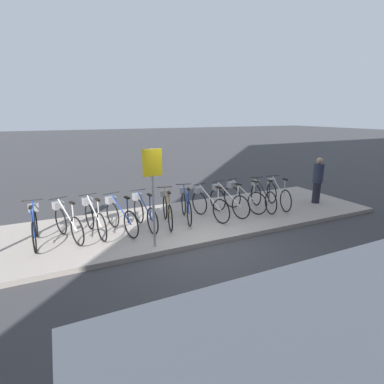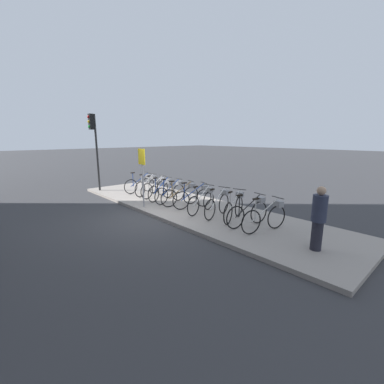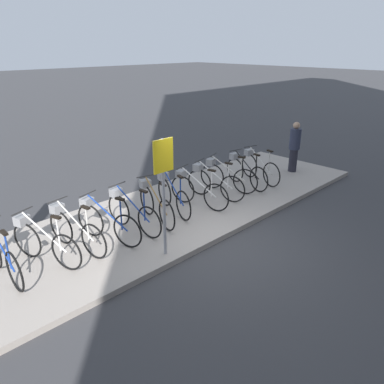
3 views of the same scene
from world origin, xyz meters
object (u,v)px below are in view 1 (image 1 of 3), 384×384
parked_bicycle_4 (144,211)px  parked_bicycle_7 (208,203)px  pedestrian (318,179)px  sign_post (153,182)px  parked_bicycle_0 (35,225)px  parked_bicycle_3 (120,215)px  parked_bicycle_6 (186,204)px  parked_bicycle_9 (242,197)px  parked_bicycle_2 (94,217)px  parked_bicycle_5 (167,208)px  parked_bicycle_8 (227,200)px  parked_bicycle_1 (67,221)px  parked_bicycle_11 (277,193)px  parked_bicycle_10 (262,195)px

parked_bicycle_4 → parked_bicycle_7: (1.93, -0.07, 0.00)m
pedestrian → sign_post: sign_post is taller
parked_bicycle_0 → parked_bicycle_3: (1.98, -0.14, 0.00)m
parked_bicycle_6 → parked_bicycle_9: 1.97m
parked_bicycle_4 → parked_bicycle_9: size_ratio=1.04×
parked_bicycle_2 → parked_bicycle_4: same height
parked_bicycle_0 → parked_bicycle_5: (3.31, -0.11, 0.00)m
parked_bicycle_3 → parked_bicycle_9: same height
parked_bicycle_6 → parked_bicycle_8: size_ratio=0.99×
parked_bicycle_2 → parked_bicycle_5: bearing=-2.6°
parked_bicycle_4 → parked_bicycle_6: 1.30m
parked_bicycle_2 → parked_bicycle_3: bearing=-10.6°
parked_bicycle_1 → parked_bicycle_7: size_ratio=0.97×
parked_bicycle_6 → pedestrian: (4.80, -0.40, 0.37)m
parked_bicycle_5 → parked_bicycle_11: 3.90m
parked_bicycle_2 → parked_bicycle_11: size_ratio=1.01×
parked_bicycle_4 → parked_bicycle_6: (1.30, 0.12, 0.00)m
pedestrian → parked_bicycle_0: bearing=177.4°
parked_bicycle_6 → parked_bicycle_8: same height
parked_bicycle_3 → sign_post: bearing=-67.7°
parked_bicycle_1 → parked_bicycle_0: bearing=175.7°
parked_bicycle_2 → parked_bicycle_8: size_ratio=1.01×
parked_bicycle_4 → pedestrian: 6.11m
parked_bicycle_3 → parked_bicycle_6: 1.96m
parked_bicycle_0 → parked_bicycle_9: bearing=0.0°
parked_bicycle_11 → pedestrian: bearing=-8.9°
pedestrian → sign_post: (-6.23, -1.03, 0.73)m
pedestrian → sign_post: size_ratio=0.69×
parked_bicycle_0 → parked_bicycle_2: 1.35m
parked_bicycle_0 → parked_bicycle_5: size_ratio=1.02×
parked_bicycle_4 → pedestrian: bearing=-2.6°
parked_bicycle_7 → parked_bicycle_8: 0.71m
parked_bicycle_2 → sign_post: (1.16, -1.40, 1.10)m
parked_bicycle_8 → parked_bicycle_11: same height
parked_bicycle_0 → sign_post: size_ratio=0.74×
parked_bicycle_0 → parked_bicycle_1: (0.71, -0.05, 0.00)m
parked_bicycle_3 → parked_bicycle_6: size_ratio=1.00×
parked_bicycle_2 → parked_bicycle_7: size_ratio=1.01×
parked_bicycle_11 → sign_post: (-4.70, -1.26, 1.10)m
parked_bicycle_1 → parked_bicycle_4: bearing=-1.8°
parked_bicycle_0 → sign_post: sign_post is taller
parked_bicycle_5 → parked_bicycle_6: size_ratio=1.01×
parked_bicycle_9 → pedestrian: bearing=-7.9°
parked_bicycle_7 → parked_bicycle_9: (1.33, 0.18, 0.00)m
pedestrian → parked_bicycle_6: bearing=175.3°
parked_bicycle_8 → parked_bicycle_5: bearing=-179.8°
parked_bicycle_5 → pedestrian: bearing=-3.0°
parked_bicycle_0 → parked_bicycle_10: same height
parked_bicycle_6 → sign_post: sign_post is taller
parked_bicycle_1 → parked_bicycle_9: same height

